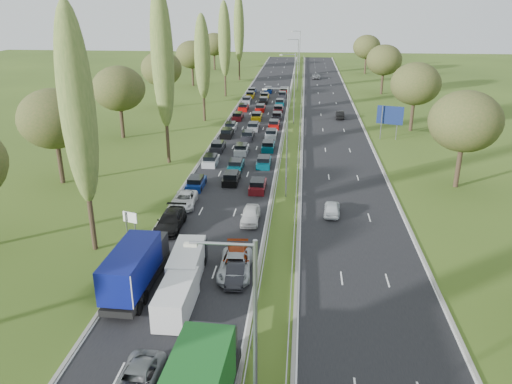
% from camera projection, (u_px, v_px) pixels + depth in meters
% --- Properties ---
extents(ground, '(260.00, 260.00, 0.00)m').
position_uv_depth(ground, '(294.00, 121.00, 89.34)').
color(ground, '#324917').
rests_on(ground, ground).
extents(near_carriageway, '(10.50, 215.00, 0.04)m').
position_uv_depth(near_carriageway, '(258.00, 117.00, 92.26)').
color(near_carriageway, black).
rests_on(near_carriageway, ground).
extents(far_carriageway, '(10.50, 215.00, 0.04)m').
position_uv_depth(far_carriageway, '(331.00, 119.00, 91.06)').
color(far_carriageway, black).
rests_on(far_carriageway, ground).
extents(central_reservation, '(2.36, 215.00, 0.32)m').
position_uv_depth(central_reservation, '(294.00, 115.00, 91.46)').
color(central_reservation, gray).
rests_on(central_reservation, ground).
extents(lamp_columns, '(0.18, 140.18, 12.00)m').
position_uv_depth(lamp_columns, '(294.00, 89.00, 85.33)').
color(lamp_columns, gray).
rests_on(lamp_columns, ground).
extents(poplar_row, '(2.80, 127.80, 22.44)m').
position_uv_depth(poplar_row, '(188.00, 56.00, 75.32)').
color(poplar_row, '#2D2116').
rests_on(poplar_row, ground).
extents(woodland_left, '(8.00, 166.00, 11.10)m').
position_uv_depth(woodland_left, '(111.00, 92.00, 72.78)').
color(woodland_left, '#2D2116').
rests_on(woodland_left, ground).
extents(woodland_right, '(8.00, 153.00, 11.10)m').
position_uv_depth(woodland_right, '(427.00, 93.00, 72.47)').
color(woodland_right, '#2D2116').
rests_on(woodland_right, ground).
extents(traffic_queue_fill, '(9.10, 69.19, 0.80)m').
position_uv_depth(traffic_queue_fill, '(255.00, 121.00, 87.57)').
color(traffic_queue_fill, navy).
rests_on(traffic_queue_fill, ground).
extents(near_car_2, '(2.57, 5.03, 1.36)m').
position_uv_depth(near_car_2, '(185.00, 200.00, 52.16)').
color(near_car_2, white).
rests_on(near_car_2, near_carriageway).
extents(near_car_3, '(2.30, 5.56, 1.61)m').
position_uv_depth(near_car_3, '(171.00, 221.00, 46.87)').
color(near_car_3, black).
rests_on(near_car_3, near_carriageway).
extents(near_car_6, '(2.46, 4.96, 1.35)m').
position_uv_depth(near_car_6, '(137.00, 381.00, 27.24)').
color(near_car_6, slate).
rests_on(near_car_6, near_carriageway).
extents(near_car_9, '(1.59, 4.07, 1.32)m').
position_uv_depth(near_car_9, '(236.00, 273.00, 38.17)').
color(near_car_9, black).
rests_on(near_car_9, near_carriageway).
extents(near_car_10, '(2.71, 5.52, 1.51)m').
position_uv_depth(near_car_10, '(235.00, 265.00, 39.09)').
color(near_car_10, '#ABB0B5').
rests_on(near_car_10, near_carriageway).
extents(near_car_11, '(2.50, 5.33, 1.50)m').
position_uv_depth(near_car_11, '(236.00, 261.00, 39.76)').
color(near_car_11, '#942A09').
rests_on(near_car_11, near_carriageway).
extents(near_car_12, '(1.74, 4.31, 1.47)m').
position_uv_depth(near_car_12, '(250.00, 215.00, 48.35)').
color(near_car_12, silver).
rests_on(near_car_12, near_carriageway).
extents(far_car_0, '(1.86, 4.02, 1.33)m').
position_uv_depth(far_car_0, '(332.00, 208.00, 50.07)').
color(far_car_0, silver).
rests_on(far_car_0, far_carriageway).
extents(far_car_1, '(1.52, 4.19, 1.37)m').
position_uv_depth(far_car_1, '(340.00, 115.00, 91.28)').
color(far_car_1, black).
rests_on(far_car_1, far_carriageway).
extents(far_car_2, '(2.32, 4.92, 1.36)m').
position_uv_depth(far_car_2, '(316.00, 76.00, 138.35)').
color(far_car_2, gray).
rests_on(far_car_2, far_carriageway).
extents(blue_lorry, '(2.47, 8.88, 3.75)m').
position_uv_depth(blue_lorry, '(136.00, 267.00, 36.51)').
color(blue_lorry, black).
rests_on(blue_lorry, near_carriageway).
extents(white_van_front, '(2.11, 5.39, 2.17)m').
position_uv_depth(white_van_front, '(177.00, 296.00, 34.33)').
color(white_van_front, silver).
rests_on(white_van_front, near_carriageway).
extents(white_van_rear, '(2.21, 5.64, 2.27)m').
position_uv_depth(white_van_rear, '(188.00, 262.00, 38.78)').
color(white_van_rear, silver).
rests_on(white_van_rear, near_carriageway).
extents(info_sign, '(1.45, 0.57, 2.10)m').
position_uv_depth(info_sign, '(130.00, 220.00, 45.77)').
color(info_sign, gray).
rests_on(info_sign, ground).
extents(direction_sign, '(3.85, 1.29, 5.20)m').
position_uv_depth(direction_sign, '(390.00, 117.00, 76.42)').
color(direction_sign, gray).
rests_on(direction_sign, ground).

